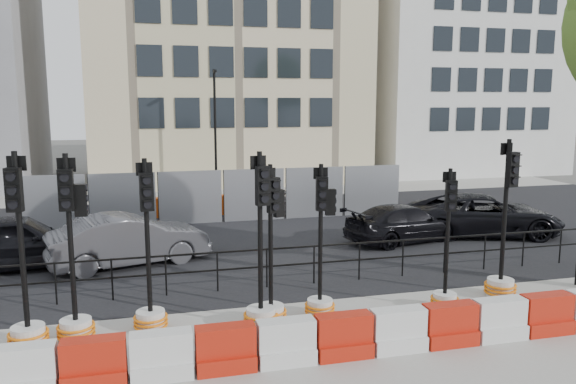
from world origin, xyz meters
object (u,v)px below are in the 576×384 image
object	(u,v)px
traffic_signal_d	(272,287)
car_a	(14,242)
traffic_signal_h	(502,266)
traffic_signal_a	(26,310)
car_c	(406,223)

from	to	relation	value
traffic_signal_d	car_a	bearing A→B (deg)	118.90
traffic_signal_d	traffic_signal_h	size ratio (longest dim) A/B	0.89
traffic_signal_a	traffic_signal_d	world-z (taller)	traffic_signal_a
traffic_signal_h	car_c	distance (m)	5.44
traffic_signal_d	traffic_signal_h	distance (m)	5.50
car_c	traffic_signal_a	bearing A→B (deg)	106.31
traffic_signal_h	car_a	size ratio (longest dim) A/B	0.79
traffic_signal_a	traffic_signal_h	size ratio (longest dim) A/B	0.99
traffic_signal_d	traffic_signal_h	xyz separation A→B (m)	(5.50, 0.21, -0.02)
traffic_signal_a	car_a	distance (m)	5.67
traffic_signal_a	traffic_signal_d	xyz separation A→B (m)	(4.60, 0.07, 0.03)
traffic_signal_d	car_c	distance (m)	8.04
traffic_signal_a	traffic_signal_d	bearing A→B (deg)	10.53
traffic_signal_h	car_c	world-z (taller)	traffic_signal_h
traffic_signal_d	car_a	size ratio (longest dim) A/B	0.71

